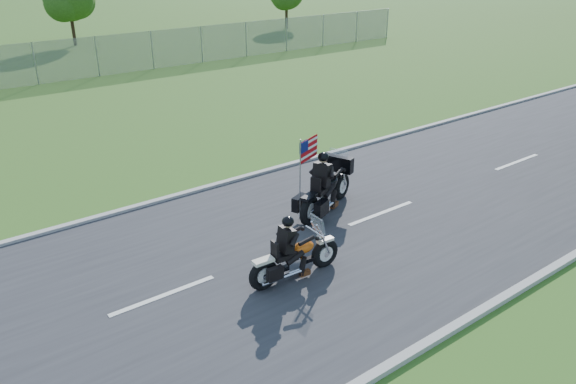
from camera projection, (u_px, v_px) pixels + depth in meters
ground at (249, 265)px, 12.03m from camera, size 420.00×420.00×0.00m
road at (249, 264)px, 12.02m from camera, size 120.00×8.00×0.04m
curb_north at (166, 199)px, 14.96m from camera, size 120.00×0.18×0.12m
curb_south at (387, 368)px, 9.06m from camera, size 120.00×0.18×0.12m
motorcycle_lead at (294, 259)px, 11.35m from camera, size 2.18×0.58×1.47m
motorcycle_follow at (326, 191)px, 14.16m from camera, size 2.39×1.28×2.09m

